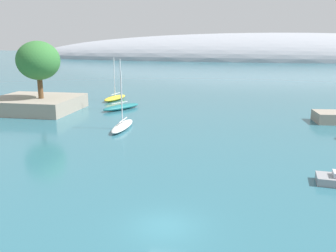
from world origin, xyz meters
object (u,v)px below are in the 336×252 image
tree_clump_shore (38,61)px  sailboat_yellow_near_shore (115,98)px  sailboat_white_outer_mooring (122,126)px  sailboat_teal_mid_mooring (121,107)px

tree_clump_shore → sailboat_yellow_near_shore: 16.82m
sailboat_white_outer_mooring → sailboat_yellow_near_shore: bearing=-159.8°
sailboat_yellow_near_shore → sailboat_teal_mid_mooring: (3.95, -8.53, -0.02)m
sailboat_yellow_near_shore → sailboat_white_outer_mooring: sailboat_yellow_near_shore is taller
tree_clump_shore → sailboat_yellow_near_shore: bearing=60.5°
sailboat_teal_mid_mooring → sailboat_white_outer_mooring: size_ratio=1.08×
tree_clump_shore → sailboat_teal_mid_mooring: bearing=22.0°
sailboat_yellow_near_shore → sailboat_teal_mid_mooring: sailboat_teal_mid_mooring is taller
sailboat_white_outer_mooring → sailboat_teal_mid_mooring: bearing=-162.5°
tree_clump_shore → sailboat_white_outer_mooring: (15.59, -8.15, -7.51)m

